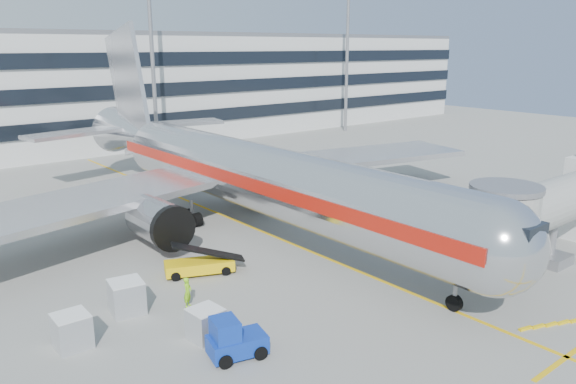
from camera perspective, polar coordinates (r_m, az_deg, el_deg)
ground at (r=36.46m, az=6.00°, el=-7.54°), size 180.00×180.00×0.00m
lead_in_line at (r=43.59m, az=-3.40°, el=-3.72°), size 0.25×70.00×0.01m
stop_bar at (r=29.45m, az=26.44°, el=-14.79°), size 6.00×0.25×0.01m
main_jet at (r=43.82m, az=-4.81°, el=2.09°), size 50.95×48.70×16.06m
jet_bridge at (r=40.81m, az=26.59°, el=-0.90°), size 17.80×4.50×7.00m
terminal at (r=85.20m, az=-23.17°, el=9.52°), size 150.00×24.25×15.60m
light_mast_centre at (r=73.03m, az=-13.74°, el=15.16°), size 2.40×1.20×25.45m
light_mast_east at (r=93.18m, az=6.07°, el=15.29°), size 2.40×1.20×25.45m
belt_loader at (r=35.39m, az=-9.00°, el=-7.30°), size 4.47×3.04×2.12m
baggage_tug at (r=26.29m, az=-5.56°, el=-14.75°), size 2.88×2.18×1.95m
cargo_container_left at (r=31.28m, az=-16.07°, el=-10.18°), size 1.92×1.92×1.77m
cargo_container_right at (r=28.81m, az=-21.11°, el=-13.01°), size 1.57×1.57×1.65m
cargo_container_front at (r=27.95m, az=-8.35°, el=-13.10°), size 1.57×1.57×1.56m
ramp_worker at (r=31.20m, az=-10.17°, el=-9.98°), size 0.73×0.70×1.68m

